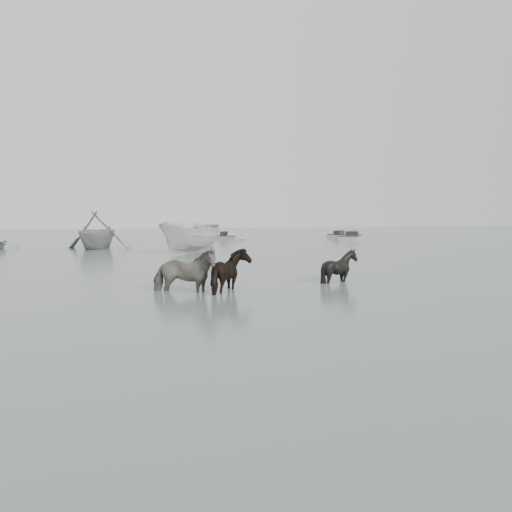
# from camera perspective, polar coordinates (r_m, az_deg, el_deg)

# --- Properties ---
(ground) EXTENTS (140.00, 140.00, 0.00)m
(ground) POSITION_cam_1_polar(r_m,az_deg,el_deg) (15.03, -0.39, -3.99)
(ground) COLOR #576762
(ground) RESTS_ON ground
(pony_pinto) EXTENTS (2.17, 1.48, 1.68)m
(pony_pinto) POSITION_cam_1_polar(r_m,az_deg,el_deg) (14.88, -8.23, -0.88)
(pony_pinto) COLOR black
(pony_pinto) RESTS_ON ground
(pony_dark) EXTENTS (1.53, 1.72, 1.56)m
(pony_dark) POSITION_cam_1_polar(r_m,az_deg,el_deg) (14.88, -2.76, -1.05)
(pony_dark) COLOR black
(pony_dark) RESTS_ON ground
(pony_black) EXTENTS (1.66, 1.57, 1.46)m
(pony_black) POSITION_cam_1_polar(r_m,az_deg,el_deg) (17.20, 9.52, -0.49)
(pony_black) COLOR black
(pony_black) RESTS_ON ground
(rowboat_trail) EXTENTS (5.65, 6.09, 2.64)m
(rowboat_trail) POSITION_cam_1_polar(r_m,az_deg,el_deg) (35.07, -17.70, 2.96)
(rowboat_trail) COLOR #949693
(rowboat_trail) RESTS_ON ground
(boat_small) EXTENTS (5.02, 5.05, 2.00)m
(boat_small) POSITION_cam_1_polar(r_m,az_deg,el_deg) (29.98, -7.40, 2.26)
(boat_small) COLOR beige
(boat_small) RESTS_ON ground
(skiff_port) EXTENTS (4.43, 5.70, 0.75)m
(skiff_port) POSITION_cam_1_polar(r_m,az_deg,el_deg) (45.92, 10.79, 2.30)
(skiff_port) COLOR #A6A8A6
(skiff_port) RESTS_ON ground
(skiff_mid) EXTENTS (5.39, 4.73, 0.75)m
(skiff_mid) POSITION_cam_1_polar(r_m,az_deg,el_deg) (46.16, -4.27, 2.38)
(skiff_mid) COLOR gray
(skiff_mid) RESTS_ON ground
(skiff_star) EXTENTS (3.82, 4.15, 0.75)m
(skiff_star) POSITION_cam_1_polar(r_m,az_deg,el_deg) (48.93, 10.04, 2.45)
(skiff_star) COLOR #B2B1AD
(skiff_star) RESTS_ON ground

